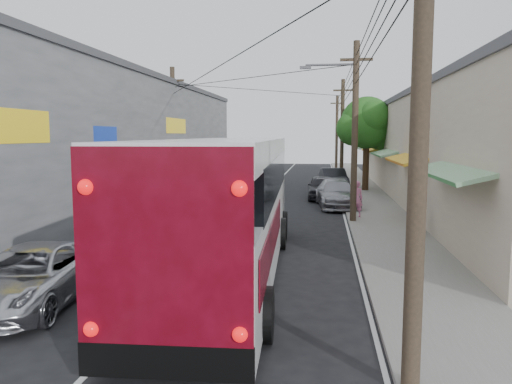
# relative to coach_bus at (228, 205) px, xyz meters

# --- Properties ---
(ground) EXTENTS (120.00, 120.00, 0.00)m
(ground) POSITION_rel_coach_bus_xyz_m (-1.20, -4.22, -1.98)
(ground) COLOR black
(ground) RESTS_ON ground
(sidewalk) EXTENTS (3.00, 80.00, 0.12)m
(sidewalk) POSITION_rel_coach_bus_xyz_m (5.30, 15.78, -1.92)
(sidewalk) COLOR slate
(sidewalk) RESTS_ON ground
(building_right) EXTENTS (7.09, 40.00, 6.25)m
(building_right) POSITION_rel_coach_bus_xyz_m (9.79, 17.78, 1.17)
(building_right) COLOR #B3A18E
(building_right) RESTS_ON ground
(building_left) EXTENTS (7.20, 36.00, 7.25)m
(building_left) POSITION_rel_coach_bus_xyz_m (-9.69, 13.77, 1.67)
(building_left) COLOR gray
(building_left) RESTS_ON ground
(utility_poles) EXTENTS (11.80, 45.28, 8.00)m
(utility_poles) POSITION_rel_coach_bus_xyz_m (1.93, 16.10, 2.15)
(utility_poles) COLOR #473828
(utility_poles) RESTS_ON ground
(street_tree) EXTENTS (4.40, 4.00, 6.60)m
(street_tree) POSITION_rel_coach_bus_xyz_m (5.68, 21.79, 2.69)
(street_tree) COLOR #3F2B19
(street_tree) RESTS_ON ground
(coach_bus) EXTENTS (3.52, 13.40, 3.83)m
(coach_bus) POSITION_rel_coach_bus_xyz_m (0.00, 0.00, 0.00)
(coach_bus) COLOR white
(coach_bus) RESTS_ON ground
(jeepney) EXTENTS (2.63, 5.04, 1.35)m
(jeepney) POSITION_rel_coach_bus_xyz_m (-4.06, -3.22, -1.31)
(jeepney) COLOR silver
(jeepney) RESTS_ON ground
(parked_suv) EXTENTS (2.62, 5.30, 1.48)m
(parked_suv) POSITION_rel_coach_bus_xyz_m (3.40, 13.78, -1.24)
(parked_suv) COLOR gray
(parked_suv) RESTS_ON ground
(parked_car_mid) EXTENTS (1.82, 4.34, 1.47)m
(parked_car_mid) POSITION_rel_coach_bus_xyz_m (2.60, 17.23, -1.25)
(parked_car_mid) COLOR #232327
(parked_car_mid) RESTS_ON ground
(parked_car_far) EXTENTS (2.22, 4.87, 1.55)m
(parked_car_far) POSITION_rel_coach_bus_xyz_m (3.40, 22.78, -1.21)
(parked_car_far) COLOR black
(parked_car_far) RESTS_ON ground
(pedestrian_near) EXTENTS (0.68, 0.50, 1.71)m
(pedestrian_near) POSITION_rel_coach_bus_xyz_m (4.20, 9.81, -1.01)
(pedestrian_near) COLOR pink
(pedestrian_near) RESTS_ON sidewalk
(pedestrian_far) EXTENTS (0.81, 0.69, 1.47)m
(pedestrian_far) POSITION_rel_coach_bus_xyz_m (6.19, 5.91, -1.13)
(pedestrian_far) COLOR #7C8BB5
(pedestrian_far) RESTS_ON sidewalk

